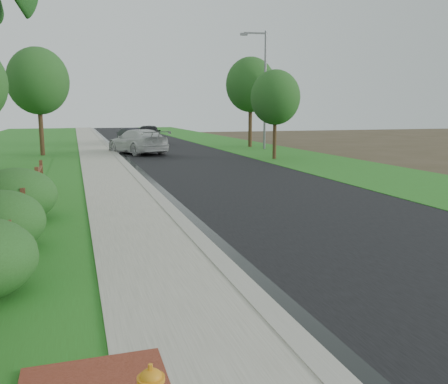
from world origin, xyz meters
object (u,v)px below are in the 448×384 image
object	(u,v)px
white_suv	(138,141)
streetlight	(263,83)
dark_car_mid	(149,134)
ranch_fence	(19,216)

from	to	relation	value
white_suv	streetlight	xyz separation A→B (m)	(9.83, 0.85, 4.22)
dark_car_mid	streetlight	size ratio (longest dim) A/B	0.58
ranch_fence	white_suv	bearing A→B (deg)	75.83
white_suv	dark_car_mid	world-z (taller)	dark_car_mid
white_suv	dark_car_mid	distance (m)	10.19
white_suv	streetlight	world-z (taller)	streetlight
ranch_fence	white_suv	distance (m)	22.87
streetlight	dark_car_mid	bearing A→B (deg)	129.68
dark_car_mid	streetlight	world-z (taller)	streetlight
ranch_fence	streetlight	size ratio (longest dim) A/B	1.88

